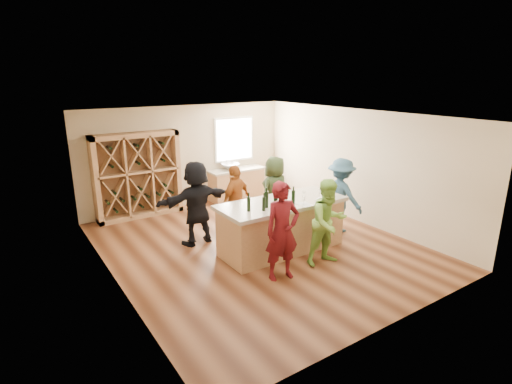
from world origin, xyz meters
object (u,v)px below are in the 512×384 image
wine_bottle_a (249,204)px  person_near_right (328,222)px  sink (230,166)px  wine_bottle_b (264,204)px  person_server (341,195)px  person_near_left (282,231)px  wine_bottle_d (276,200)px  person_far_mid (236,200)px  person_far_left (197,203)px  wine_bottle_e (276,198)px  wine_bottle_f (293,197)px  person_far_right (275,192)px  wine_bottle_c (266,200)px  wine_rack (138,176)px  tasting_counter_base (281,227)px

wine_bottle_a → person_near_right: 1.58m
sink → wine_bottle_b: (-1.55, -3.94, 0.20)m
wine_bottle_a → person_server: (2.70, 0.23, -0.35)m
sink → person_near_left: person_near_left is taller
person_server → wine_bottle_d: bearing=91.6°
wine_bottle_b → person_far_mid: size_ratio=0.16×
wine_bottle_a → wine_bottle_b: size_ratio=1.05×
person_near_left → person_far_left: bearing=113.1°
wine_bottle_b → person_near_right: (1.02, -0.72, -0.36)m
wine_bottle_e → sink: bearing=73.1°
sink → wine_bottle_b: 4.23m
wine_bottle_a → wine_bottle_e: size_ratio=0.91×
wine_bottle_f → person_far_right: bearing=66.7°
wine_bottle_a → person_near_right: size_ratio=0.17×
person_far_mid → person_server: bearing=128.2°
wine_bottle_b → wine_bottle_c: (0.15, 0.13, 0.03)m
wine_bottle_e → wine_bottle_f: (0.31, -0.17, -0.01)m
wine_bottle_c → wine_bottle_f: bearing=-15.4°
wine_rack → wine_bottle_c: size_ratio=6.73×
tasting_counter_base → wine_bottle_a: (-0.91, -0.14, 0.72)m
tasting_counter_base → wine_bottle_b: (-0.65, -0.28, 0.72)m
person_near_right → person_far_left: bearing=130.4°
person_near_left → person_far_left: 2.36m
wine_bottle_b → person_near_left: 0.77m
wine_bottle_a → person_far_left: (-0.41, 1.46, -0.30)m
person_near_right → person_far_mid: person_near_right is taller
person_near_left → person_far_left: size_ratio=0.98×
wine_bottle_b → person_far_left: size_ratio=0.15×
person_near_right → person_far_right: (0.33, 2.19, 0.02)m
person_server → wine_bottle_f: bearing=94.8°
wine_bottle_a → person_near_left: bearing=-78.2°
person_near_left → person_far_right: 2.59m
wine_bottle_b → person_far_mid: bearing=79.1°
sink → tasting_counter_base: (-0.90, -3.66, -0.51)m
person_far_mid → sink: bearing=-140.8°
sink → wine_bottle_e: 3.97m
tasting_counter_base → person_near_right: (0.37, -1.00, 0.36)m
wine_bottle_d → person_near_left: bearing=-117.5°
tasting_counter_base → person_server: bearing=3.0°
wine_bottle_c → wine_bottle_d: 0.18m
sink → person_far_left: size_ratio=0.29×
wine_bottle_c → wine_bottle_d: (0.14, -0.12, -0.01)m
person_server → person_far_right: person_server is taller
person_near_right → wine_rack: bearing=119.1°
tasting_counter_base → wine_bottle_d: (-0.36, -0.27, 0.73)m
person_near_right → wine_bottle_f: (-0.32, 0.70, 0.37)m
sink → person_near_right: bearing=-96.5°
person_far_mid → wine_bottle_d: bearing=66.4°
wine_bottle_c → wine_bottle_b: bearing=-140.0°
sink → person_near_right: 4.69m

